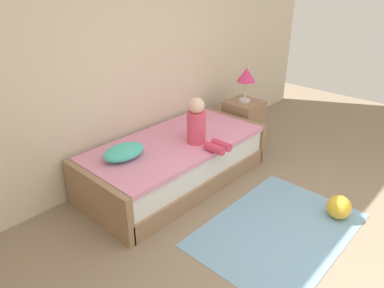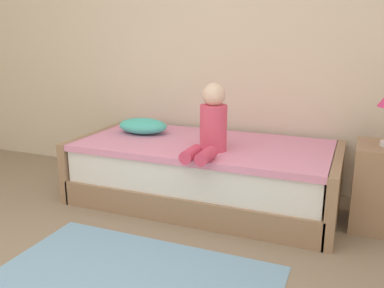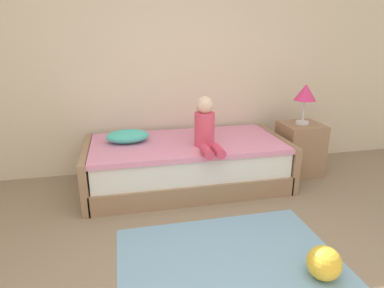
{
  "view_description": "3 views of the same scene",
  "coord_description": "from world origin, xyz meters",
  "px_view_note": "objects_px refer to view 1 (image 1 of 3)",
  "views": [
    {
      "loc": [
        -2.18,
        -0.46,
        2.15
      ],
      "look_at": [
        0.21,
        1.75,
        0.55
      ],
      "focal_mm": 32.9,
      "sensor_mm": 36.0,
      "label": 1
    },
    {
      "loc": [
        1.32,
        -0.97,
        1.34
      ],
      "look_at": [
        0.21,
        1.75,
        0.55
      ],
      "focal_mm": 38.35,
      "sensor_mm": 36.0,
      "label": 2
    },
    {
      "loc": [
        -0.45,
        -1.22,
        1.56
      ],
      "look_at": [
        0.21,
        1.75,
        0.55
      ],
      "focal_mm": 30.76,
      "sensor_mm": 36.0,
      "label": 3
    }
  ],
  "objects_px": {
    "nightstand": "(243,122)",
    "pillow": "(124,152)",
    "bed": "(176,162)",
    "table_lamp": "(246,76)",
    "child_figure": "(200,126)",
    "toy_ball": "(339,207)"
  },
  "relations": [
    {
      "from": "bed",
      "to": "child_figure",
      "type": "distance_m",
      "value": 0.53
    },
    {
      "from": "child_figure",
      "to": "bed",
      "type": "bearing_deg",
      "value": 121.89
    },
    {
      "from": "bed",
      "to": "child_figure",
      "type": "height_order",
      "value": "child_figure"
    },
    {
      "from": "toy_ball",
      "to": "pillow",
      "type": "bearing_deg",
      "value": 124.96
    },
    {
      "from": "nightstand",
      "to": "table_lamp",
      "type": "bearing_deg",
      "value": 180.0
    },
    {
      "from": "table_lamp",
      "to": "pillow",
      "type": "bearing_deg",
      "value": 178.37
    },
    {
      "from": "toy_ball",
      "to": "bed",
      "type": "bearing_deg",
      "value": 110.25
    },
    {
      "from": "nightstand",
      "to": "pillow",
      "type": "bearing_deg",
      "value": 178.37
    },
    {
      "from": "toy_ball",
      "to": "child_figure",
      "type": "bearing_deg",
      "value": 108.13
    },
    {
      "from": "nightstand",
      "to": "table_lamp",
      "type": "height_order",
      "value": "table_lamp"
    },
    {
      "from": "table_lamp",
      "to": "pillow",
      "type": "xyz_separation_m",
      "value": [
        -1.96,
        0.06,
        -0.37
      ]
    },
    {
      "from": "bed",
      "to": "toy_ball",
      "type": "height_order",
      "value": "bed"
    },
    {
      "from": "bed",
      "to": "toy_ball",
      "type": "xyz_separation_m",
      "value": [
        0.6,
        -1.62,
        -0.13
      ]
    },
    {
      "from": "nightstand",
      "to": "toy_ball",
      "type": "height_order",
      "value": "nightstand"
    },
    {
      "from": "pillow",
      "to": "nightstand",
      "type": "bearing_deg",
      "value": -1.63
    },
    {
      "from": "bed",
      "to": "nightstand",
      "type": "xyz_separation_m",
      "value": [
        1.35,
        0.04,
        0.05
      ]
    },
    {
      "from": "bed",
      "to": "toy_ball",
      "type": "relative_size",
      "value": 9.14
    },
    {
      "from": "bed",
      "to": "nightstand",
      "type": "bearing_deg",
      "value": 1.88
    },
    {
      "from": "toy_ball",
      "to": "nightstand",
      "type": "bearing_deg",
      "value": 65.75
    },
    {
      "from": "table_lamp",
      "to": "bed",
      "type": "bearing_deg",
      "value": -178.12
    },
    {
      "from": "pillow",
      "to": "toy_ball",
      "type": "relative_size",
      "value": 1.91
    },
    {
      "from": "nightstand",
      "to": "pillow",
      "type": "distance_m",
      "value": 1.97
    }
  ]
}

